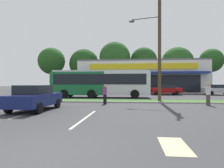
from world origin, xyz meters
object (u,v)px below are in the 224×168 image
object	(u,v)px
bus_stop_bench	(39,97)
car_3	(133,89)
car_4	(166,90)
utility_pole	(158,39)
car_5	(35,98)
car_2	(219,90)
pedestrian_near_bench	(105,94)
city_bus	(101,83)
car_0	(37,90)
pedestrian_by_pole	(208,94)

from	to	relation	value
bus_stop_bench	car_3	world-z (taller)	car_3
car_3	car_4	bearing A→B (deg)	175.62
utility_pole	car_5	world-z (taller)	utility_pole
utility_pole	car_4	bearing A→B (deg)	76.87
car_2	car_3	world-z (taller)	car_3
car_3	pedestrian_near_bench	distance (m)	14.50
city_bus	bus_stop_bench	bearing A→B (deg)	-121.34
utility_pole	car_5	xyz separation A→B (m)	(-8.32, -6.68, -4.96)
car_3	car_4	size ratio (longest dim) A/B	1.05
car_4	car_5	size ratio (longest dim) A/B	1.01
car_3	car_5	size ratio (longest dim) A/B	1.06
utility_pole	car_0	distance (m)	22.00
city_bus	car_2	xyz separation A→B (m)	(16.30, 6.65, -0.98)
car_3	car_4	world-z (taller)	car_3
car_0	car_5	bearing A→B (deg)	116.40
car_2	car_5	distance (m)	26.06
car_0	car_3	world-z (taller)	car_3
car_3	pedestrian_by_pole	bearing A→B (deg)	110.87
city_bus	car_5	world-z (taller)	city_bus
utility_pole	pedestrian_near_bench	distance (m)	7.16
car_5	pedestrian_near_bench	size ratio (longest dim) A/B	2.73
utility_pole	city_bus	size ratio (longest dim) A/B	0.92
car_0	car_5	xyz separation A→B (m)	(9.33, -18.80, 0.07)
city_bus	car_0	bearing A→B (deg)	147.44
car_5	pedestrian_near_bench	xyz separation A→B (m)	(3.77, 4.24, 0.00)
bus_stop_bench	pedestrian_near_bench	xyz separation A→B (m)	(5.78, -0.29, 0.29)
utility_pole	car_0	xyz separation A→B (m)	(-17.66, 12.13, -5.03)
city_bus	utility_pole	bearing A→B (deg)	-40.32
utility_pole	city_bus	distance (m)	8.88
car_4	pedestrian_near_bench	world-z (taller)	pedestrian_near_bench
bus_stop_bench	pedestrian_by_pole	distance (m)	13.74
bus_stop_bench	car_5	world-z (taller)	car_5
car_3	car_2	bearing A→B (deg)	179.10
car_5	pedestrian_near_bench	distance (m)	5.67
car_2	car_4	xyz separation A→B (m)	(-7.49, -0.18, -0.02)
utility_pole	car_0	size ratio (longest dim) A/B	2.35
bus_stop_bench	car_0	size ratio (longest dim) A/B	0.35
city_bus	car_5	size ratio (longest dim) A/B	2.71
bus_stop_bench	car_5	bearing A→B (deg)	113.94
pedestrian_by_pole	bus_stop_bench	bearing A→B (deg)	-50.41
city_bus	car_0	world-z (taller)	city_bus
bus_stop_bench	car_3	xyz separation A→B (m)	(8.18, 14.01, 0.30)
car_2	bus_stop_bench	bearing A→B (deg)	33.97
utility_pole	car_3	bearing A→B (deg)	100.30
utility_pole	pedestrian_by_pole	distance (m)	6.54
car_0	car_3	distance (m)	15.50
utility_pole	car_3	size ratio (longest dim) A/B	2.36
car_4	pedestrian_by_pole	distance (m)	14.20
utility_pole	car_2	bearing A→B (deg)	48.94
car_3	car_5	bearing A→B (deg)	71.61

